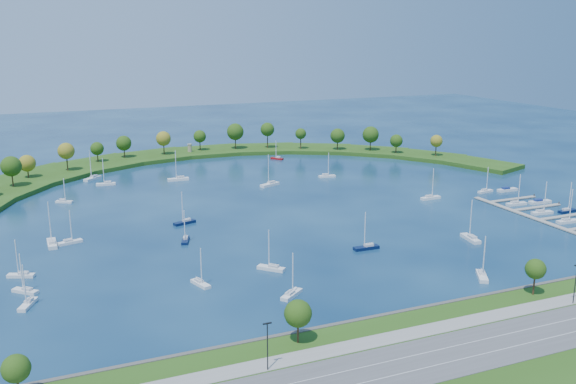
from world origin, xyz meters
name	(u,v)px	position (x,y,z in m)	size (l,w,h in m)	color
ground	(281,206)	(0.00, 0.00, 0.00)	(700.00, 700.00, 0.00)	#072144
south_shoreline	(497,343)	(0.03, -122.88, 1.00)	(420.00, 43.10, 11.60)	#284A13
breakwater	(139,187)	(-46.33, 48.72, 0.99)	(286.74, 247.64, 2.00)	#284A13
breakwater_trees	(199,145)	(-8.81, 88.59, 10.51)	(237.41, 88.46, 14.57)	#382314
harbor_tower	(190,148)	(-7.02, 115.29, 4.28)	(2.60, 2.60, 4.44)	gray
dock_system	(568,223)	(85.30, -61.00, 0.35)	(24.28, 82.00, 1.60)	gray
moored_boat_0	(277,158)	(33.12, 86.66, 0.86)	(5.87, 6.85, 10.42)	maroon
moored_boat_1	(21,274)	(-94.28, -39.68, 0.88)	(7.62, 4.77, 10.87)	white
moored_boat_2	(185,221)	(-40.40, -8.41, 0.90)	(8.38, 4.51, 11.86)	#091539
moored_boat_3	(178,178)	(-26.88, 58.56, 0.97)	(9.68, 3.11, 14.06)	white
moored_boat_4	(271,267)	(-28.33, -61.73, 0.90)	(7.27, 7.41, 11.92)	white
moored_boat_5	(106,183)	(-58.60, 62.05, 0.91)	(8.59, 3.42, 12.28)	white
moored_boat_6	(270,184)	(8.02, 32.62, 0.98)	(9.96, 6.37, 14.24)	white
moored_boat_7	(64,201)	(-77.83, 38.20, 0.85)	(6.84, 4.97, 9.96)	white
moored_boat_8	(200,282)	(-49.95, -64.72, 0.87)	(4.14, 7.54, 10.67)	white
moored_boat_9	(482,275)	(23.17, -89.93, 0.92)	(6.40, 8.42, 12.38)	white
moored_boat_10	(185,239)	(-44.89, -27.58, 0.87)	(4.40, 7.59, 10.77)	#091539
moored_boat_11	(70,241)	(-79.53, -15.14, 0.88)	(7.81, 3.96, 11.06)	white
moored_boat_12	(291,293)	(-30.30, -80.86, 0.89)	(7.60, 6.52, 11.57)	white
moored_boat_13	(93,178)	(-62.81, 75.40, 0.97)	(8.78, 8.38, 13.95)	white
moored_boat_14	(52,243)	(-85.00, -14.77, 0.97)	(2.80, 9.66, 14.16)	white
moored_boat_15	(28,303)	(-92.91, -60.90, 0.88)	(5.07, 7.79, 11.15)	white
moored_boat_16	(471,237)	(41.30, -62.46, 0.95)	(3.95, 9.47, 13.51)	white
moored_boat_17	(367,246)	(5.56, -56.87, 0.91)	(8.34, 2.48, 12.20)	#091539
moored_boat_18	(327,175)	(38.63, 37.96, 0.90)	(8.19, 3.26, 11.71)	white
moored_boat_19	(25,290)	(-93.37, -51.84, 0.87)	(6.76, 6.46, 10.74)	white
moored_boat_20	(431,197)	(59.91, -14.01, 0.93)	(8.76, 2.90, 12.70)	white
docked_boat_4	(568,220)	(85.51, -60.31, 0.92)	(8.55, 2.94, 12.35)	white
docked_boat_6	(542,212)	(85.51, -48.19, 0.92)	(8.61, 3.16, 12.38)	white
docked_boat_7	(567,210)	(96.02, -50.12, 0.90)	(8.07, 2.83, 11.65)	#091539
docked_boat_8	(516,203)	(85.51, -34.75, 0.92)	(8.57, 3.00, 12.37)	white
docked_boat_9	(540,202)	(95.96, -36.29, 0.70)	(9.48, 3.28, 1.90)	white
docked_boat_10	(485,190)	(87.93, -13.75, 0.88)	(7.64, 3.20, 10.88)	white
docked_boat_11	(507,190)	(97.87, -15.74, 0.69)	(9.23, 2.62, 1.88)	white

